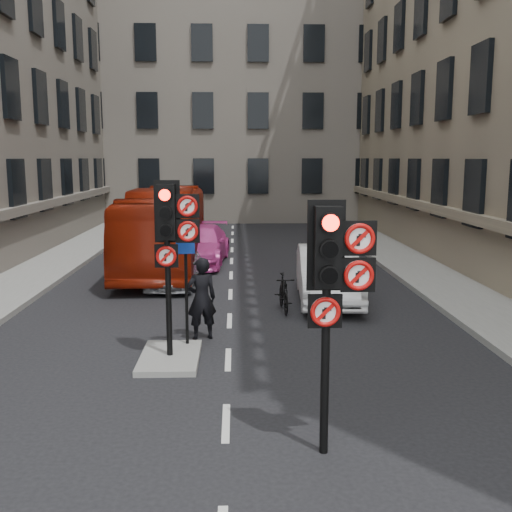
{
  "coord_description": "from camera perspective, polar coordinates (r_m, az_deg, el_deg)",
  "views": [
    {
      "loc": [
        0.17,
        -6.9,
        4.13
      ],
      "look_at": [
        0.49,
        2.41,
        2.6
      ],
      "focal_mm": 42.0,
      "sensor_mm": 36.0,
      "label": 1
    }
  ],
  "objects": [
    {
      "name": "motorcycle",
      "position": [
        16.29,
        2.65,
        -3.54
      ],
      "size": [
        0.55,
        1.7,
        1.01
      ],
      "primitive_type": "imported",
      "rotation": [
        0.0,
        0.0,
        0.05
      ],
      "color": "black",
      "rests_on": "ground"
    },
    {
      "name": "ground",
      "position": [
        8.04,
        -3.11,
        -21.59
      ],
      "size": [
        120.0,
        120.0,
        0.0
      ],
      "primitive_type": "plane",
      "color": "black",
      "rests_on": "ground"
    },
    {
      "name": "pavement_left",
      "position": [
        20.68,
        -22.82,
        -2.7
      ],
      "size": [
        3.0,
        50.0,
        0.16
      ],
      "primitive_type": "cube",
      "color": "gray",
      "rests_on": "ground"
    },
    {
      "name": "pavement_right",
      "position": [
        20.57,
        18.08,
        -2.5
      ],
      "size": [
        3.0,
        50.0,
        0.16
      ],
      "primitive_type": "cube",
      "color": "gray",
      "rests_on": "ground"
    },
    {
      "name": "centre_island",
      "position": [
        12.65,
        -8.19,
        -9.54
      ],
      "size": [
        1.2,
        2.0,
        0.12
      ],
      "primitive_type": "cube",
      "color": "gray",
      "rests_on": "ground"
    },
    {
      "name": "building_far",
      "position": [
        45.28,
        -2.27,
        16.77
      ],
      "size": [
        30.0,
        14.0,
        20.0
      ],
      "primitive_type": "cube",
      "color": "slate",
      "rests_on": "ground"
    },
    {
      "name": "info_sign",
      "position": [
        12.92,
        -6.68,
        -1.96
      ],
      "size": [
        0.4,
        0.15,
        2.31
      ],
      "rotation": [
        0.0,
        0.0,
        0.21
      ],
      "color": "black",
      "rests_on": "centre_island"
    },
    {
      "name": "signal_near",
      "position": [
        8.15,
        7.37,
        -1.7
      ],
      "size": [
        0.91,
        0.4,
        3.58
      ],
      "color": "black",
      "rests_on": "ground"
    },
    {
      "name": "car_white",
      "position": [
        17.54,
        6.85,
        -1.72
      ],
      "size": [
        1.96,
        4.87,
        1.57
      ],
      "primitive_type": "imported",
      "rotation": [
        0.0,
        0.0,
        -0.06
      ],
      "color": "white",
      "rests_on": "ground"
    },
    {
      "name": "bus_red",
      "position": [
        23.0,
        -8.63,
        2.66
      ],
      "size": [
        2.68,
        10.81,
        3.0
      ],
      "primitive_type": "imported",
      "rotation": [
        0.0,
        0.0,
        0.02
      ],
      "color": "maroon",
      "rests_on": "ground"
    },
    {
      "name": "motorcyclist",
      "position": [
        13.77,
        -5.21,
        -4.05
      ],
      "size": [
        0.8,
        0.64,
        1.91
      ],
      "primitive_type": "imported",
      "rotation": [
        0.0,
        0.0,
        3.43
      ],
      "color": "black",
      "rests_on": "ground"
    },
    {
      "name": "car_silver",
      "position": [
        19.61,
        -7.79,
        -1.0
      ],
      "size": [
        1.77,
        3.87,
        1.29
      ],
      "primitive_type": "imported",
      "rotation": [
        0.0,
        0.0,
        -0.07
      ],
      "color": "#B0B3B9",
      "rests_on": "ground"
    },
    {
      "name": "car_pink",
      "position": [
        23.61,
        -5.44,
        1.05
      ],
      "size": [
        2.51,
        5.3,
        1.49
      ],
      "primitive_type": "imported",
      "rotation": [
        0.0,
        0.0,
        -0.08
      ],
      "color": "#CE3C95",
      "rests_on": "ground"
    },
    {
      "name": "signal_far",
      "position": [
        12.05,
        -8.08,
        2.43
      ],
      "size": [
        0.91,
        0.4,
        3.58
      ],
      "color": "black",
      "rests_on": "centre_island"
    }
  ]
}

